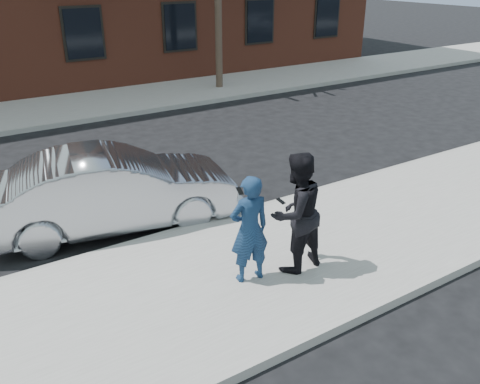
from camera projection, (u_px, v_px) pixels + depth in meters
ground at (317, 243)px, 8.88m from camera, size 100.00×100.00×0.00m
near_sidewalk at (327, 245)px, 8.66m from camera, size 50.00×3.50×0.15m
near_curb at (266, 207)px, 10.04m from camera, size 50.00×0.10×0.15m
far_sidewalk at (103, 103)px, 17.49m from camera, size 50.00×3.50×0.15m
far_curb at (122, 115)px, 16.11m from camera, size 50.00×0.10×0.15m
silver_sedan at (114, 190)px, 9.17m from camera, size 4.67×2.37×1.47m
man_hoodie at (249, 229)px, 7.30m from camera, size 0.65×0.53×1.66m
man_peacoat at (296, 213)px, 7.53m from camera, size 0.97×0.79×1.88m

